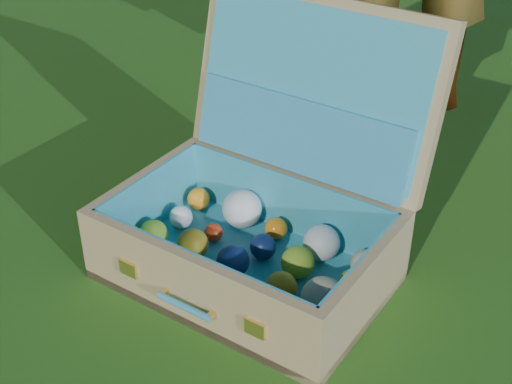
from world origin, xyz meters
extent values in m
plane|color=#215114|center=(0.00, 0.00, 0.00)|extent=(60.00, 60.00, 0.00)
cube|color=tan|center=(0.18, -0.12, 0.01)|extent=(0.66, 0.54, 0.02)
cube|color=tan|center=(0.12, -0.29, 0.09)|extent=(0.55, 0.20, 0.17)
cube|color=tan|center=(0.24, 0.05, 0.09)|extent=(0.55, 0.20, 0.17)
cube|color=tan|center=(-0.08, -0.03, 0.09)|extent=(0.13, 0.33, 0.17)
cube|color=tan|center=(0.44, -0.21, 0.09)|extent=(0.13, 0.33, 0.17)
cube|color=teal|center=(0.18, -0.12, 0.02)|extent=(0.61, 0.49, 0.01)
cube|color=teal|center=(0.13, -0.28, 0.10)|extent=(0.50, 0.17, 0.15)
cube|color=teal|center=(0.23, 0.04, 0.10)|extent=(0.50, 0.17, 0.15)
cube|color=teal|center=(-0.07, -0.03, 0.10)|extent=(0.11, 0.32, 0.15)
cube|color=teal|center=(0.43, -0.20, 0.10)|extent=(0.11, 0.32, 0.15)
cube|color=tan|center=(0.26, 0.12, 0.35)|extent=(0.58, 0.31, 0.37)
cube|color=teal|center=(0.25, 0.11, 0.35)|extent=(0.53, 0.26, 0.33)
cube|color=teal|center=(0.24, 0.07, 0.25)|extent=(0.50, 0.22, 0.16)
cube|color=#F2C659|center=(-0.03, -0.25, 0.09)|extent=(0.04, 0.02, 0.03)
cube|color=#F2C659|center=(0.26, -0.35, 0.09)|extent=(0.04, 0.02, 0.03)
cylinder|color=teal|center=(0.11, -0.31, 0.07)|extent=(0.12, 0.05, 0.01)
cube|color=#F2C659|center=(0.06, -0.29, 0.07)|extent=(0.02, 0.02, 0.01)
cube|color=#F2C659|center=(0.17, -0.33, 0.07)|extent=(0.02, 0.02, 0.01)
sphere|color=orange|center=(-0.07, -0.17, 0.06)|extent=(0.06, 0.06, 0.06)
sphere|color=#9DC831|center=(0.04, -0.20, 0.05)|extent=(0.05, 0.05, 0.05)
sphere|color=#9DC831|center=(0.14, -0.24, 0.06)|extent=(0.06, 0.06, 0.06)
sphere|color=#9DC831|center=(0.24, -0.27, 0.06)|extent=(0.07, 0.07, 0.07)
sphere|color=red|center=(0.34, -0.30, 0.05)|extent=(0.05, 0.05, 0.05)
sphere|color=#9DC831|center=(-0.04, -0.09, 0.06)|extent=(0.06, 0.06, 0.06)
sphere|color=#AC8316|center=(0.06, -0.11, 0.06)|extent=(0.07, 0.07, 0.07)
sphere|color=navy|center=(0.16, -0.15, 0.06)|extent=(0.07, 0.07, 0.07)
sphere|color=#AC8316|center=(0.27, -0.20, 0.06)|extent=(0.06, 0.06, 0.06)
sphere|color=beige|center=(0.36, -0.22, 0.07)|extent=(0.09, 0.09, 0.09)
sphere|color=silver|center=(-0.01, -0.01, 0.05)|extent=(0.05, 0.05, 0.05)
sphere|color=red|center=(0.08, -0.04, 0.05)|extent=(0.04, 0.04, 0.04)
sphere|color=navy|center=(0.20, -0.07, 0.06)|extent=(0.06, 0.06, 0.06)
sphere|color=#9DC831|center=(0.29, -0.11, 0.06)|extent=(0.07, 0.07, 0.07)
sphere|color=#9DC831|center=(0.41, -0.15, 0.06)|extent=(0.06, 0.06, 0.06)
sphere|color=orange|center=(0.01, 0.07, 0.05)|extent=(0.05, 0.05, 0.05)
sphere|color=silver|center=(0.13, 0.03, 0.07)|extent=(0.09, 0.09, 0.09)
sphere|color=orange|center=(0.21, 0.00, 0.05)|extent=(0.05, 0.05, 0.05)
sphere|color=silver|center=(0.32, -0.04, 0.07)|extent=(0.08, 0.08, 0.08)
sphere|color=beige|center=(0.42, -0.08, 0.06)|extent=(0.06, 0.06, 0.06)
camera|label=1|loc=(0.51, -1.25, 0.98)|focal=50.00mm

